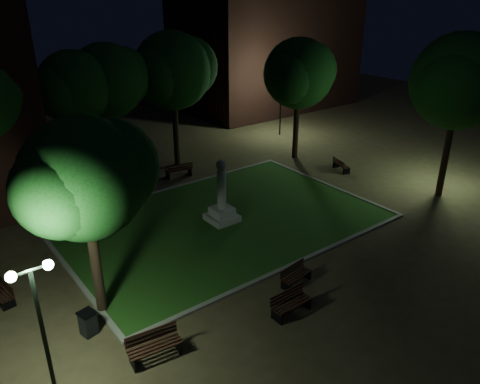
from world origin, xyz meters
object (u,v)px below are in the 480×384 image
object	(u,v)px
bench_far_side	(179,170)
bench_near_left	(290,303)
bench_left_side	(3,293)
monument	(222,204)
bench_near_right	(295,275)
trash_bin	(88,323)
bench_west_near	(154,346)
bench_right_side	(341,165)

from	to	relation	value
bench_far_side	bench_near_left	bearing A→B (deg)	86.05
bench_near_left	bench_left_side	world-z (taller)	bench_near_left
monument	bench_left_side	size ratio (longest dim) A/B	2.21
monument	bench_left_side	distance (m)	10.22
bench_near_left	bench_near_right	size ratio (longest dim) A/B	1.09
monument	trash_bin	bearing A→B (deg)	-154.59
bench_west_near	trash_bin	xyz separation A→B (m)	(-1.24, 2.33, 0.01)
monument	bench_near_left	world-z (taller)	monument
bench_west_near	bench_near_left	bearing A→B (deg)	-4.03
bench_near_left	bench_right_side	size ratio (longest dim) A/B	1.06
monument	bench_west_near	bearing A→B (deg)	-138.44
trash_bin	bench_near_left	bearing A→B (deg)	-28.33
monument	bench_west_near	world-z (taller)	monument
bench_left_side	bench_near_right	bearing A→B (deg)	49.93
bench_near_right	bench_west_near	xyz separation A→B (m)	(-6.32, -0.23, 0.07)
bench_near_right	bench_right_side	distance (m)	13.02
bench_west_near	trash_bin	distance (m)	2.64
bench_near_left	bench_right_side	distance (m)	14.87
bench_near_right	trash_bin	world-z (taller)	trash_bin
monument	bench_far_side	xyz separation A→B (m)	(1.37, 6.50, -0.53)
bench_right_side	bench_west_near	bearing A→B (deg)	131.38
monument	bench_west_near	xyz separation A→B (m)	(-7.10, -6.30, -0.51)
bench_left_side	bench_right_side	distance (m)	20.31
bench_west_near	bench_far_side	bearing A→B (deg)	63.80
trash_bin	bench_near_right	bearing A→B (deg)	-15.57
bench_right_side	trash_bin	size ratio (longest dim) A/B	1.70
bench_west_near	bench_far_side	world-z (taller)	bench_west_near
bench_near_right	trash_bin	size ratio (longest dim) A/B	1.66
bench_near_right	trash_bin	distance (m)	7.85
bench_near_right	bench_west_near	world-z (taller)	bench_west_near
bench_far_side	bench_west_near	bearing A→B (deg)	67.03
monument	bench_left_side	xyz separation A→B (m)	(-10.20, -0.27, -0.60)
bench_left_side	bench_far_side	xyz separation A→B (m)	(11.57, 6.77, 0.07)
monument	bench_far_side	world-z (taller)	monument
bench_left_side	bench_right_side	bearing A→B (deg)	85.54
bench_right_side	trash_bin	xyz separation A→B (m)	(-18.41, -5.10, 0.08)
bench_near_right	bench_west_near	distance (m)	6.32
trash_bin	bench_left_side	bearing A→B (deg)	116.59
bench_right_side	bench_near_right	bearing A→B (deg)	141.56
monument	bench_right_side	distance (m)	10.14
bench_near_right	bench_left_side	distance (m)	11.05
bench_west_near	trash_bin	world-z (taller)	bench_west_near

